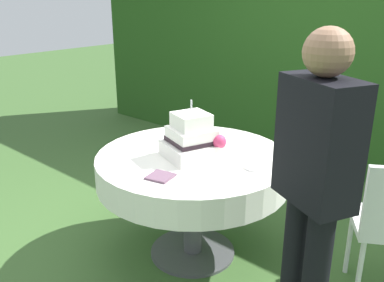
{
  "coord_description": "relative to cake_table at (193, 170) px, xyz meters",
  "views": [
    {
      "loc": [
        1.64,
        -1.89,
        1.73
      ],
      "look_at": [
        0.01,
        -0.01,
        0.83
      ],
      "focal_mm": 39.32,
      "sensor_mm": 36.0,
      "label": 1
    }
  ],
  "objects": [
    {
      "name": "serving_plate_far",
      "position": [
        0.42,
        0.07,
        0.11
      ],
      "size": [
        0.11,
        0.11,
        0.01
      ],
      "primitive_type": "cylinder",
      "color": "white",
      "rests_on": "cake_table"
    },
    {
      "name": "serving_plate_near",
      "position": [
        -0.25,
        0.22,
        0.11
      ],
      "size": [
        0.13,
        0.13,
        0.01
      ],
      "primitive_type": "cylinder",
      "color": "white",
      "rests_on": "cake_table"
    },
    {
      "name": "standing_person",
      "position": [
        0.95,
        -0.29,
        0.3
      ],
      "size": [
        0.41,
        0.34,
        1.6
      ],
      "color": "black",
      "rests_on": "ground_plane"
    },
    {
      "name": "napkin_stack",
      "position": [
        0.09,
        -0.38,
        0.11
      ],
      "size": [
        0.16,
        0.16,
        0.01
      ],
      "primitive_type": "cube",
      "rotation": [
        0.0,
        0.0,
        0.23
      ],
      "color": "#6B4C60",
      "rests_on": "cake_table"
    },
    {
      "name": "cake_table",
      "position": [
        0.0,
        0.0,
        0.0
      ],
      "size": [
        1.24,
        1.24,
        0.73
      ],
      "color": "#4C4C51",
      "rests_on": "ground_plane"
    },
    {
      "name": "ground_plane",
      "position": [
        0.0,
        0.0,
        -0.63
      ],
      "size": [
        20.0,
        20.0,
        0.0
      ],
      "primitive_type": "plane",
      "color": "#3D602D"
    },
    {
      "name": "foliage_hedge",
      "position": [
        0.0,
        2.22,
        0.51
      ],
      "size": [
        6.3,
        0.59,
        2.27
      ],
      "primitive_type": "cube",
      "color": "#234C19",
      "rests_on": "ground_plane"
    },
    {
      "name": "wedding_cake",
      "position": [
        0.02,
        -0.03,
        0.22
      ],
      "size": [
        0.41,
        0.4,
        0.37
      ],
      "color": "white",
      "rests_on": "cake_table"
    }
  ]
}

